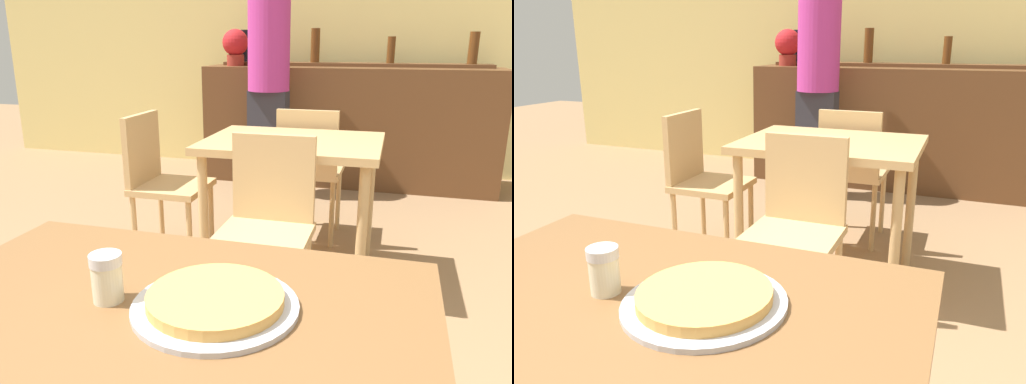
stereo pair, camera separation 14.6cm
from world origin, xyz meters
TOP-DOWN VIEW (x-y plane):
  - wall_back at (0.00, 4.31)m, footprint 8.00×0.05m
  - dining_table_near at (0.00, 0.00)m, footprint 1.12×0.81m
  - dining_table_far at (-0.08, 1.76)m, footprint 0.92×0.72m
  - bar_counter at (0.00, 3.81)m, footprint 2.60×0.56m
  - bar_back_shelf at (-0.02, 3.95)m, footprint 2.39×0.24m
  - chair_far_side_front at (-0.08, 1.22)m, footprint 0.40×0.40m
  - chair_far_side_back at (-0.08, 2.29)m, footprint 0.40×0.40m
  - chair_far_side_left at (-0.87, 1.76)m, footprint 0.40×0.40m
  - pizza_tray at (0.11, 0.05)m, footprint 0.34×0.34m
  - cheese_shaker at (-0.12, 0.02)m, footprint 0.07×0.07m
  - person_standing at (-0.60, 3.23)m, footprint 0.34×0.34m
  - potted_plant at (-1.05, 3.76)m, footprint 0.24×0.24m

SIDE VIEW (x-z plane):
  - chair_far_side_front at x=-0.08m, z-range 0.08..0.95m
  - chair_far_side_back at x=-0.08m, z-range 0.08..0.95m
  - chair_far_side_left at x=-0.87m, z-range 0.08..0.95m
  - bar_counter at x=0.00m, z-range 0.00..1.05m
  - dining_table_near at x=0.00m, z-range 0.29..1.04m
  - dining_table_far at x=-0.08m, z-range 0.28..1.06m
  - pizza_tray at x=0.11m, z-range 0.74..0.78m
  - cheese_shaker at x=-0.12m, z-range 0.75..0.85m
  - person_standing at x=-0.60m, z-range 0.09..1.94m
  - bar_back_shelf at x=-0.02m, z-range 0.95..1.28m
  - potted_plant at x=-1.05m, z-range 1.07..1.40m
  - wall_back at x=0.00m, z-range 0.00..2.80m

